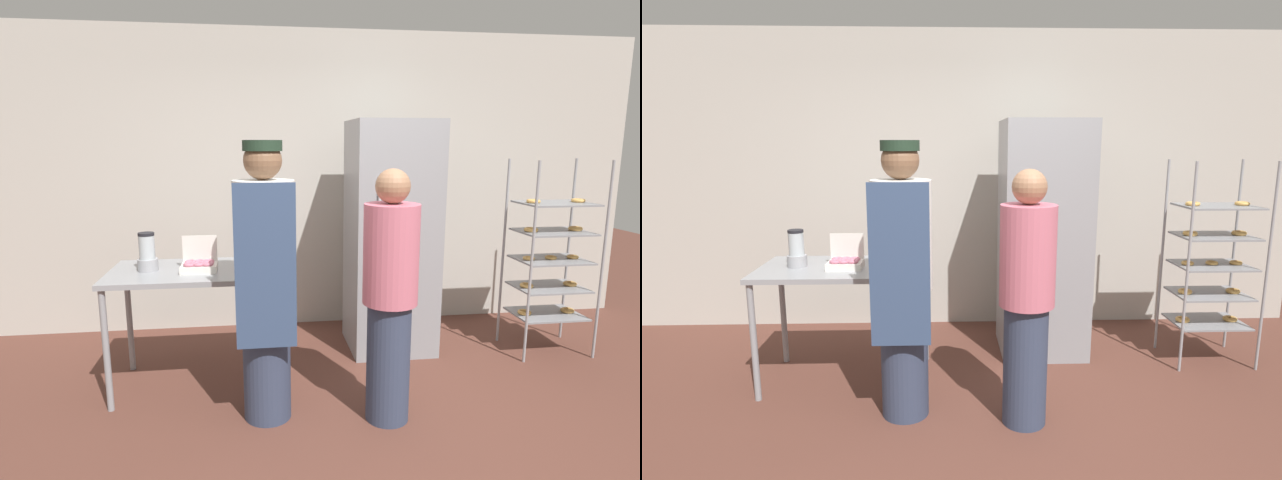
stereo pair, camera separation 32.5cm
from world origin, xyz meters
The scene contains 10 objects.
ground_plane centered at (0.00, 0.00, 0.00)m, with size 14.00×14.00×0.00m, color brown.
back_wall centered at (0.00, 2.30, 1.39)m, with size 6.40×0.12×2.78m, color #B7B2A8.
refrigerator centered at (0.60, 1.56, 0.97)m, with size 0.70×0.68×1.94m.
baking_rack centered at (1.91, 1.31, 0.80)m, with size 0.64×0.48×1.63m.
prep_counter centered at (-0.95, 1.06, 0.78)m, with size 1.22×0.71×0.87m.
donut_box centered at (-0.94, 0.99, 0.92)m, with size 0.25×0.20×0.24m.
blender_pitcher centered at (-1.29, 1.06, 0.99)m, with size 0.14×0.14×0.27m.
binder_stack centered at (-0.50, 1.03, 0.92)m, with size 0.27×0.25×0.10m.
person_baker centered at (-0.49, 0.53, 0.92)m, with size 0.38×0.39×1.77m.
person_customer centered at (0.28, 0.41, 0.82)m, with size 0.34×0.34×1.61m.
Camera 1 is at (-0.55, -2.47, 1.75)m, focal length 28.00 mm.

